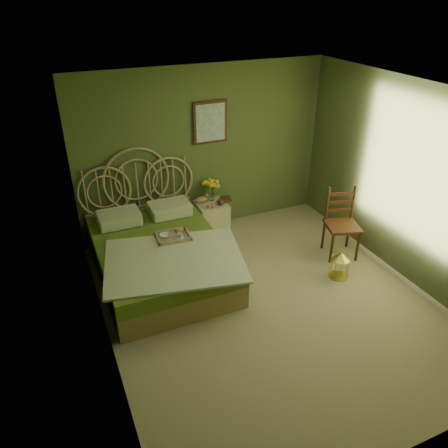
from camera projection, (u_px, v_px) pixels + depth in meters
name	position (u px, v px, depth m)	size (l,w,h in m)	color
floor	(270.00, 303.00, 5.59)	(4.50, 4.50, 0.00)	tan
ceiling	(283.00, 97.00, 4.33)	(4.50, 4.50, 0.00)	silver
wall_back	(204.00, 151.00, 6.76)	(4.00, 4.00, 0.00)	#4E5F32
wall_left	(96.00, 251.00, 4.26)	(4.50, 4.50, 0.00)	#4E5F32
wall_right	(411.00, 185.00, 5.65)	(4.50, 4.50, 0.00)	#4E5F32
wall_art	(210.00, 122.00, 6.56)	(0.54, 0.04, 0.64)	#3A1D10
bed	(160.00, 254.00, 5.98)	(1.93, 2.43, 1.51)	tan
nightstand	(211.00, 213.00, 7.02)	(0.47, 0.48, 0.95)	beige
chair	(340.00, 218.00, 6.38)	(0.57, 0.57, 1.03)	#3A1D10
birdcage	(340.00, 265.00, 6.00)	(0.26, 0.26, 0.39)	gold
book_lower	(221.00, 200.00, 7.00)	(0.15, 0.20, 0.02)	#381E0F
book_upper	(221.00, 199.00, 6.99)	(0.16, 0.22, 0.02)	#472819
cereal_bowl	(165.00, 235.00, 5.90)	(0.14, 0.14, 0.03)	white
coffee_cup	(180.00, 235.00, 5.87)	(0.07, 0.07, 0.07)	white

